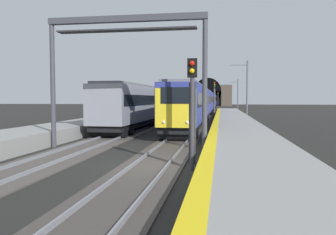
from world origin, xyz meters
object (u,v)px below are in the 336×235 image
(railway_signal_far, at_px, (218,98))
(overhead_signal_gantry, at_px, (126,49))
(catenary_mast_near, at_px, (238,95))
(train_adjacent_platform, at_px, (173,102))
(train_main_approaching, at_px, (205,102))
(catenary_mast_far, at_px, (247,89))
(railway_signal_mid, at_px, (214,95))
(railway_signal_near, at_px, (192,104))

(railway_signal_far, xyz_separation_m, overhead_signal_gantry, (-93.95, 4.20, 2.55))
(railway_signal_far, distance_m, overhead_signal_gantry, 94.08)
(railway_signal_far, height_order, catenary_mast_near, catenary_mast_near)
(catenary_mast_near, bearing_deg, train_adjacent_platform, 151.18)
(train_main_approaching, bearing_deg, train_adjacent_platform, -32.68)
(railway_signal_far, bearing_deg, catenary_mast_far, 4.08)
(train_main_approaching, xyz_separation_m, overhead_signal_gantry, (-43.10, 2.47, 3.33))
(railway_signal_mid, bearing_deg, overhead_signal_gantry, -6.36)
(catenary_mast_far, bearing_deg, train_adjacent_platform, 61.12)
(railway_signal_mid, height_order, catenary_mast_far, catenary_mast_far)
(railway_signal_far, relative_size, catenary_mast_far, 0.64)
(train_main_approaching, xyz_separation_m, train_adjacent_platform, (-7.67, 4.93, -0.01))
(railway_signal_far, bearing_deg, railway_signal_near, 0.00)
(train_main_approaching, distance_m, railway_signal_near, 48.25)
(railway_signal_near, distance_m, catenary_mast_near, 61.26)
(catenary_mast_far, bearing_deg, railway_signal_far, 4.08)
(catenary_mast_near, distance_m, catenary_mast_far, 26.77)
(railway_signal_near, xyz_separation_m, catenary_mast_near, (61.08, -4.63, 1.00))
(train_adjacent_platform, bearing_deg, catenary_mast_far, -117.43)
(train_main_approaching, relative_size, overhead_signal_gantry, 8.80)
(train_main_approaching, height_order, catenary_mast_near, catenary_mast_near)
(overhead_signal_gantry, bearing_deg, railway_signal_near, -140.60)
(train_adjacent_platform, bearing_deg, railway_signal_mid, -69.43)
(railway_signal_near, bearing_deg, catenary_mast_far, 172.34)
(railway_signal_near, height_order, railway_signal_far, railway_signal_far)
(train_adjacent_platform, relative_size, catenary_mast_far, 7.82)
(train_main_approaching, relative_size, railway_signal_mid, 14.06)
(railway_signal_near, distance_m, railway_signal_far, 99.07)
(overhead_signal_gantry, bearing_deg, catenary_mast_far, -16.80)
(train_adjacent_platform, xyz_separation_m, catenary_mast_far, (-6.23, -11.28, 1.84))
(railway_signal_near, bearing_deg, railway_signal_far, -180.00)
(railway_signal_near, xyz_separation_m, railway_signal_mid, (42.85, 0.00, 0.80))
(overhead_signal_gantry, distance_m, catenary_mast_near, 56.69)
(train_adjacent_platform, relative_size, railway_signal_far, 12.25)
(overhead_signal_gantry, bearing_deg, railway_signal_far, -2.56)
(train_adjacent_platform, relative_size, overhead_signal_gantry, 6.94)
(railway_signal_far, bearing_deg, train_main_approaching, -1.95)
(railway_signal_mid, bearing_deg, railway_signal_near, 0.00)
(railway_signal_near, xyz_separation_m, railway_signal_far, (99.07, 0.00, 0.50))
(train_main_approaching, height_order, railway_signal_far, railway_signal_far)
(railway_signal_mid, distance_m, catenary_mast_near, 18.80)
(catenary_mast_near, relative_size, catenary_mast_far, 0.87)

